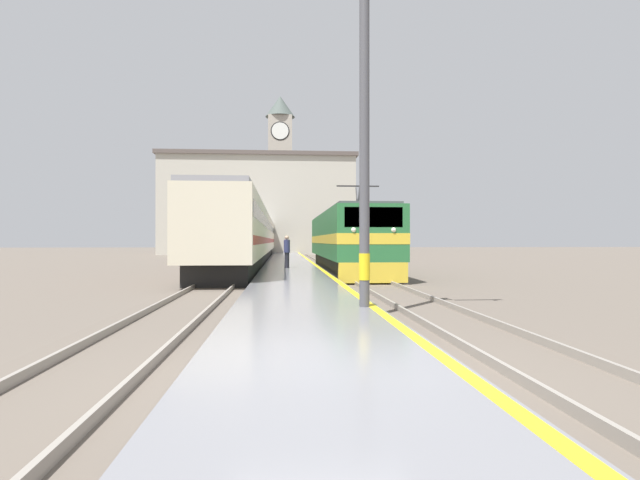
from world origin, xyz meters
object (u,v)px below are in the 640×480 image
catenary_mast (367,114)px  clock_tower (280,169)px  locomotive_train (347,241)px  person_on_platform (287,251)px  passenger_train (253,236)px

catenary_mast → clock_tower: 67.20m
locomotive_train → catenary_mast: catenary_mast is taller
catenary_mast → person_on_platform: (-1.66, 16.29, -3.42)m
clock_tower → catenary_mast: bearing=-88.1°
person_on_platform → catenary_mast: bearing=-84.2°
clock_tower → locomotive_train: bearing=-85.5°
locomotive_train → clock_tower: bearing=94.5°
catenary_mast → person_on_platform: bearing=95.8°
passenger_train → person_on_platform: passenger_train is taller
person_on_platform → passenger_train: bearing=100.3°
locomotive_train → clock_tower: (-3.92, 50.20, 11.16)m
passenger_train → clock_tower: 36.95m
locomotive_train → passenger_train: size_ratio=0.33×
person_on_platform → clock_tower: size_ratio=0.07×
passenger_train → person_on_platform: size_ratio=28.26×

